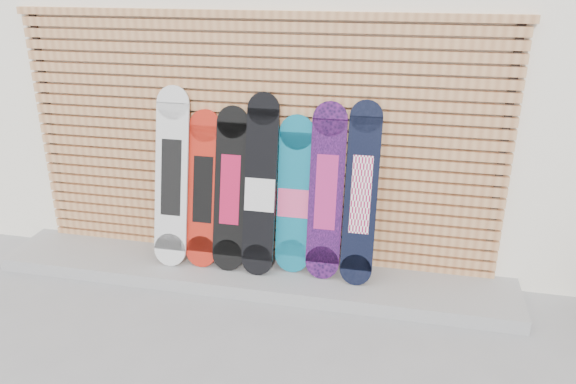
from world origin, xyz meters
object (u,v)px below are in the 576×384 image
object	(u,v)px
snowboard_3	(260,187)
snowboard_5	(326,192)
snowboard_2	(230,190)
snowboard_4	(294,196)
snowboard_0	(172,178)
snowboard_1	(203,190)
snowboard_6	(361,195)

from	to	relation	value
snowboard_3	snowboard_5	world-z (taller)	snowboard_3
snowboard_2	snowboard_4	distance (m)	0.56
snowboard_3	snowboard_5	distance (m)	0.56
snowboard_2	snowboard_5	xyz separation A→B (m)	(0.83, 0.02, 0.04)
snowboard_4	snowboard_3	bearing A→B (deg)	-167.99
snowboard_0	snowboard_3	distance (m)	0.80
snowboard_0	snowboard_5	distance (m)	1.37
snowboard_2	snowboard_5	bearing A→B (deg)	1.50
snowboard_4	snowboard_5	world-z (taller)	snowboard_5
snowboard_1	snowboard_2	xyz separation A→B (m)	(0.25, -0.01, 0.02)
snowboard_4	snowboard_0	bearing A→B (deg)	-176.71
snowboard_4	snowboard_6	world-z (taller)	snowboard_6
snowboard_4	snowboard_6	xyz separation A→B (m)	(0.57, -0.05, 0.09)
snowboard_3	snowboard_5	xyz separation A→B (m)	(0.56, 0.03, -0.01)
snowboard_3	snowboard_2	bearing A→B (deg)	177.32
snowboard_5	snowboard_2	bearing A→B (deg)	-178.50
snowboard_1	snowboard_6	world-z (taller)	snowboard_6
snowboard_2	snowboard_6	distance (m)	1.13
snowboard_0	snowboard_5	xyz separation A→B (m)	(1.37, 0.04, -0.04)
snowboard_3	snowboard_5	bearing A→B (deg)	3.52
snowboard_3	snowboard_6	distance (m)	0.85
snowboard_1	snowboard_2	size ratio (longest dim) A/B	0.97
snowboard_0	snowboard_1	world-z (taller)	snowboard_0
snowboard_5	snowboard_3	bearing A→B (deg)	-176.48
snowboard_0	snowboard_4	world-z (taller)	snowboard_0
snowboard_2	snowboard_6	size ratio (longest dim) A/B	0.93
snowboard_0	snowboard_4	size ratio (longest dim) A/B	1.15
snowboard_6	snowboard_0	bearing A→B (deg)	-179.50
snowboard_2	snowboard_6	bearing A→B (deg)	-0.00
snowboard_2	snowboard_3	distance (m)	0.28
snowboard_5	snowboard_6	xyz separation A→B (m)	(0.29, -0.02, 0.01)
snowboard_1	snowboard_4	world-z (taller)	snowboard_1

